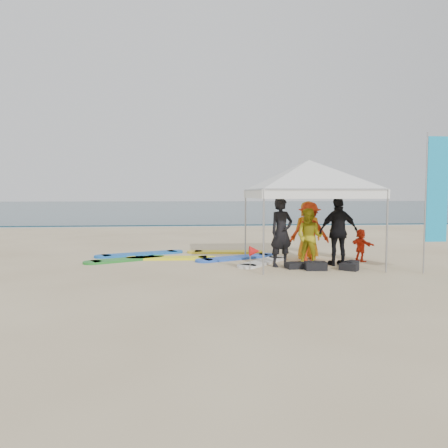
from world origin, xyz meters
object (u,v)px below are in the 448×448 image
person_orange_b (308,230)px  canopy_tent (309,160)px  person_black_a (281,232)px  person_seated (361,245)px  person_yellow (309,237)px  marker_pennant (255,251)px  surfboard_spread (192,257)px  person_black_b (339,231)px  person_orange_a (309,232)px  feather_flag (436,191)px

person_orange_b → canopy_tent: 2.26m
person_black_a → person_seated: size_ratio=1.96×
person_yellow → marker_pennant: 1.81m
person_black_a → person_seated: (2.59, 0.70, -0.47)m
person_orange_b → surfboard_spread: (-3.59, 0.56, -0.87)m
canopy_tent → marker_pennant: bearing=-153.3°
person_black_b → surfboard_spread: (-4.11, 1.81, -0.93)m
person_yellow → marker_pennant: (-1.67, -0.60, -0.31)m
person_orange_a → feather_flag: bearing=156.4°
person_black_b → surfboard_spread: size_ratio=0.33×
person_yellow → person_orange_b: 1.14m
person_seated → surfboard_spread: 5.20m
person_black_a → surfboard_spread: (-2.46, 1.85, -0.93)m
canopy_tent → person_yellow: bearing=-97.7°
person_orange_a → feather_flag: feather_flag is taller
person_black_a → person_seated: 2.72m
person_orange_a → person_orange_b: person_orange_b is taller
person_seated → canopy_tent: canopy_tent is taller
person_black_b → person_seated: bearing=-149.8°
person_yellow → canopy_tent: (0.04, 0.26, 2.18)m
person_orange_b → marker_pennant: (-1.95, -1.70, -0.41)m
feather_flag → marker_pennant: size_ratio=5.59×
person_orange_b → surfboard_spread: size_ratio=0.31×
person_orange_a → person_black_a: bearing=56.0°
person_seated → feather_flag: feather_flag is taller
person_seated → feather_flag: (1.05, -2.09, 1.61)m
person_seated → marker_pennant: (-3.41, -1.11, 0.00)m
marker_pennant → surfboard_spread: bearing=126.0°
marker_pennant → canopy_tent: bearing=26.7°
feather_flag → surfboard_spread: feather_flag is taller
person_orange_b → person_seated: person_orange_b is taller
canopy_tent → surfboard_spread: 4.68m
person_orange_b → person_black_b: bearing=106.8°
person_black_b → person_orange_b: bearing=-72.4°
person_black_a → canopy_tent: (0.89, 0.45, 2.03)m
feather_flag → person_orange_b: bearing=133.1°
person_orange_b → person_seated: (1.46, -0.59, -0.41)m
person_orange_a → feather_flag: (2.59, -2.23, 1.21)m
person_black_a → surfboard_spread: bearing=121.6°
person_black_a → feather_flag: bearing=-42.5°
person_black_b → person_orange_b: (-0.52, 1.25, -0.07)m
person_yellow → person_orange_a: bearing=110.0°
canopy_tent → person_orange_a: bearing=68.3°
person_black_b → canopy_tent: (-0.76, 0.42, 2.02)m
person_orange_a → canopy_tent: 2.14m
person_orange_a → person_yellow: bearing=90.8°
person_orange_b → feather_flag: feather_flag is taller
person_orange_a → feather_flag: 3.63m
person_yellow → surfboard_spread: bearing=-170.3°
person_black_a → person_seated: bearing=-6.4°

